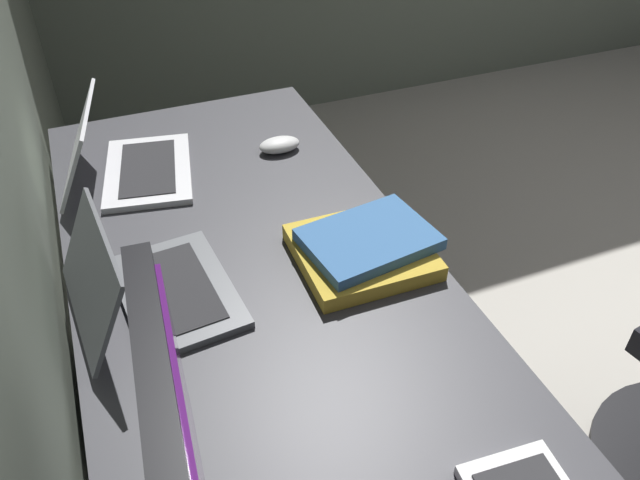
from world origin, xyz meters
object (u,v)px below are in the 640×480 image
at_px(drawer_pedestal, 275,446).
at_px(mouse_main, 279,145).
at_px(laptop_left, 121,160).
at_px(book_stack_near, 364,247).
at_px(laptop_leftmost, 144,286).

distance_m(drawer_pedestal, mouse_main, 0.72).
relative_size(drawer_pedestal, mouse_main, 6.68).
height_order(drawer_pedestal, laptop_left, laptop_left).
xyz_separation_m(laptop_left, book_stack_near, (-0.48, -0.40, -0.02)).
relative_size(drawer_pedestal, laptop_left, 2.00).
bearing_deg(mouse_main, laptop_leftmost, 136.67).
relative_size(laptop_left, mouse_main, 3.34).
relative_size(laptop_leftmost, book_stack_near, 1.14).
distance_m(drawer_pedestal, laptop_leftmost, 0.48).
bearing_deg(book_stack_near, drawer_pedestal, 112.51).
bearing_deg(laptop_leftmost, laptop_left, -2.78).
bearing_deg(laptop_leftmost, mouse_main, -43.33).
relative_size(laptop_leftmost, laptop_left, 0.90).
height_order(laptop_left, book_stack_near, laptop_left).
bearing_deg(mouse_main, drawer_pedestal, 158.59).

